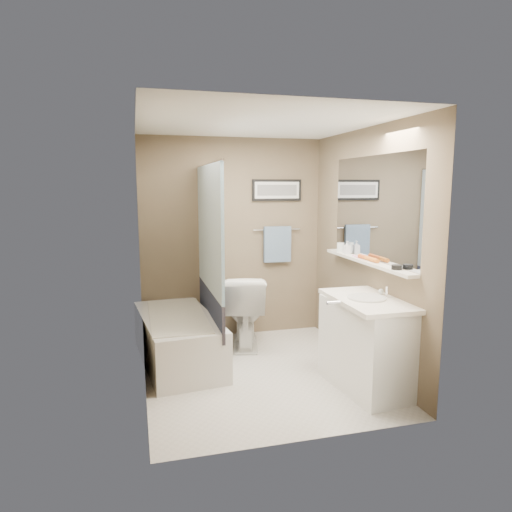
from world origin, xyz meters
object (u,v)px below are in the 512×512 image
object	(u,v)px
bathtub	(178,339)
vanity	(367,346)
hair_brush_back	(365,257)
soap_bottle	(347,247)
hair_brush_front	(372,259)
toilet	(245,310)
glass_jar	(341,247)
candle_bowl_near	(397,267)

from	to	relation	value
bathtub	vanity	distance (m)	1.93
hair_brush_back	soap_bottle	xyz separation A→B (m)	(0.00, 0.40, 0.05)
hair_brush_back	soap_bottle	distance (m)	0.40
hair_brush_front	bathtub	bearing A→B (deg)	156.98
toilet	hair_brush_back	xyz separation A→B (m)	(0.99, -0.96, 0.72)
hair_brush_back	glass_jar	distance (m)	0.55
toilet	soap_bottle	size ratio (longest dim) A/B	6.14
candle_bowl_near	glass_jar	distance (m)	1.12
vanity	hair_brush_back	world-z (taller)	hair_brush_back
candle_bowl_near	hair_brush_front	xyz separation A→B (m)	(0.00, 0.43, 0.00)
vanity	hair_brush_front	distance (m)	0.82
candle_bowl_near	vanity	bearing A→B (deg)	145.35
hair_brush_back	glass_jar	xyz separation A→B (m)	(0.00, 0.55, 0.03)
hair_brush_front	glass_jar	xyz separation A→B (m)	(0.00, 0.69, 0.03)
vanity	soap_bottle	size ratio (longest dim) A/B	6.60
bathtub	soap_bottle	world-z (taller)	soap_bottle
candle_bowl_near	soap_bottle	world-z (taller)	soap_bottle
candle_bowl_near	glass_jar	bearing A→B (deg)	90.00
soap_bottle	glass_jar	bearing A→B (deg)	90.00
glass_jar	candle_bowl_near	bearing A→B (deg)	-90.00
hair_brush_front	candle_bowl_near	bearing A→B (deg)	-90.00
glass_jar	toilet	bearing A→B (deg)	157.72
toilet	glass_jar	world-z (taller)	glass_jar
hair_brush_front	soap_bottle	world-z (taller)	soap_bottle
hair_brush_back	glass_jar	size ratio (longest dim) A/B	2.20
toilet	hair_brush_front	size ratio (longest dim) A/B	3.81
candle_bowl_near	hair_brush_front	bearing A→B (deg)	90.00
candle_bowl_near	hair_brush_front	world-z (taller)	hair_brush_front
hair_brush_front	soap_bottle	distance (m)	0.53
candle_bowl_near	soap_bottle	bearing A→B (deg)	90.00
vanity	glass_jar	world-z (taller)	glass_jar
hair_brush_back	hair_brush_front	bearing A→B (deg)	-90.00
toilet	hair_brush_front	world-z (taller)	hair_brush_front
candle_bowl_near	hair_brush_back	size ratio (longest dim) A/B	0.41
vanity	candle_bowl_near	xyz separation A→B (m)	(0.19, -0.13, 0.73)
glass_jar	bathtub	bearing A→B (deg)	177.70
vanity	hair_brush_front	xyz separation A→B (m)	(0.19, 0.30, 0.74)
bathtub	toilet	world-z (taller)	toilet
candle_bowl_near	hair_brush_back	distance (m)	0.56
vanity	glass_jar	distance (m)	1.26
toilet	candle_bowl_near	size ratio (longest dim) A/B	9.31
glass_jar	hair_brush_back	bearing A→B (deg)	-90.00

